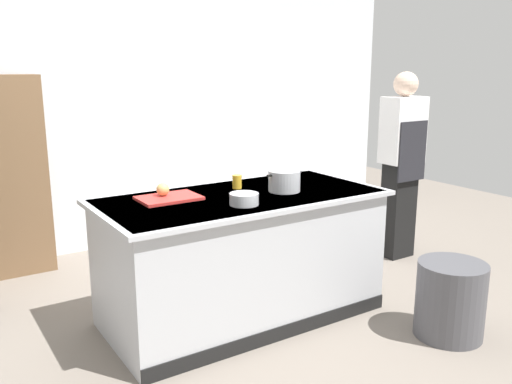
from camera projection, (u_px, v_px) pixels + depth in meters
ground_plane at (242, 315)px, 3.94m from camera, size 10.00×10.00×0.00m
back_wall at (129, 94)px, 5.31m from camera, size 6.40×0.12×3.00m
counter_island at (242, 255)px, 3.83m from camera, size 1.98×0.98×0.90m
cutting_board at (169, 198)px, 3.60m from camera, size 0.40×0.28×0.02m
onion at (163, 189)px, 3.61m from camera, size 0.09×0.09×0.09m
stock_pot at (284, 181)px, 3.83m from camera, size 0.29×0.23×0.15m
mixing_bowl at (244, 199)px, 3.46m from camera, size 0.19×0.19×0.08m
juice_cup at (237, 182)px, 3.92m from camera, size 0.07×0.07×0.10m
trash_bin at (450, 300)px, 3.59m from camera, size 0.45×0.45×0.51m
person_chef at (401, 161)px, 4.97m from camera, size 0.38×0.25×1.72m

